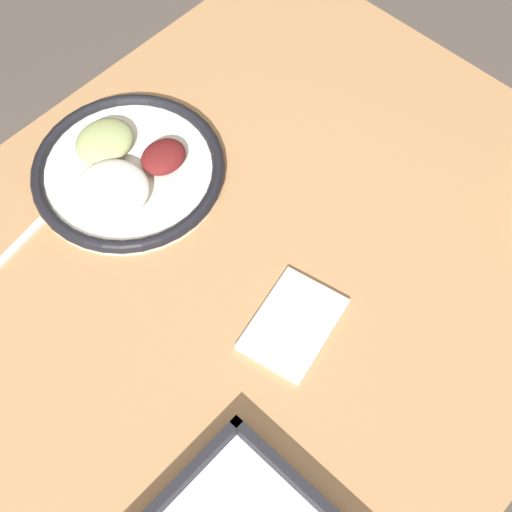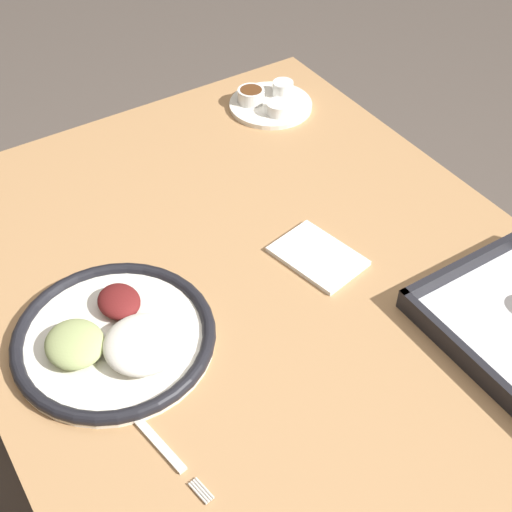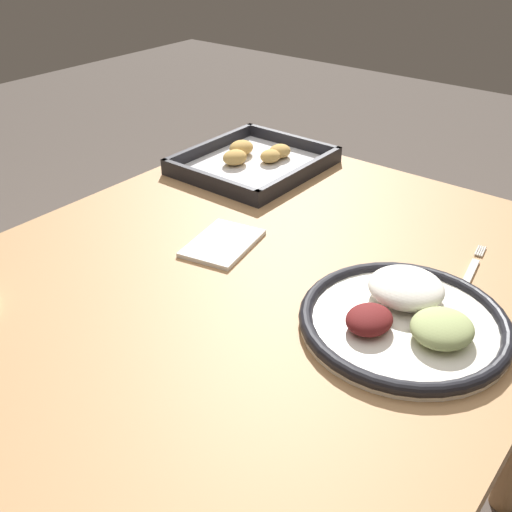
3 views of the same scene
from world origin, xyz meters
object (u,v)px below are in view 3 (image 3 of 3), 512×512
Objects in this scene: fork at (469,276)px; napkin at (223,243)px; dinner_plate at (405,318)px; baking_tray at (254,161)px.

napkin is (-0.16, 0.37, 0.00)m from fork.
fork is 0.41m from napkin.
dinner_plate is 0.35m from napkin.
baking_tray is (0.14, 0.55, 0.01)m from fork.
fork is at bearing -104.56° from baking_tray.
dinner_plate is 0.18m from fork.
fork is 0.63× the size of baking_tray.
baking_tray is at bearing 29.83° from napkin.
fork is 0.57m from baking_tray.
dinner_plate is 1.54× the size of fork.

